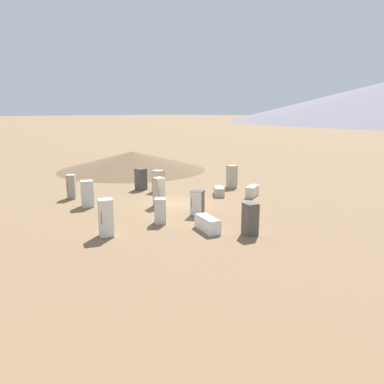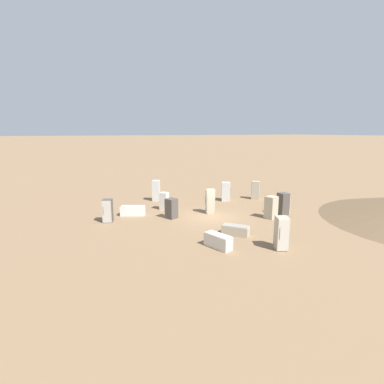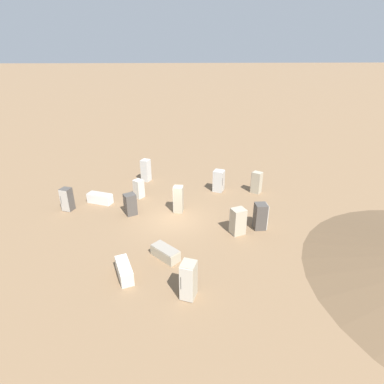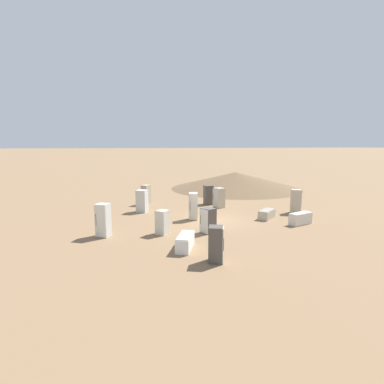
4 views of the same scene
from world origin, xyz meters
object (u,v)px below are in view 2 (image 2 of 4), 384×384
(discarded_fridge_12, at_px, (156,191))
(discarded_fridge_8, at_px, (255,190))
(discarded_fridge_5, at_px, (108,211))
(discarded_fridge_3, at_px, (226,191))
(discarded_fridge_4, at_px, (171,208))
(discarded_fridge_9, at_px, (271,207))
(discarded_fridge_1, at_px, (210,201))
(discarded_fridge_6, at_px, (281,233))
(discarded_fridge_2, at_px, (164,201))
(discarded_fridge_11, at_px, (235,230))
(discarded_fridge_0, at_px, (283,204))
(discarded_fridge_10, at_px, (218,241))
(discarded_fridge_7, at_px, (133,211))

(discarded_fridge_12, bearing_deg, discarded_fridge_8, -82.49)
(discarded_fridge_5, distance_m, discarded_fridge_8, 14.18)
(discarded_fridge_8, bearing_deg, discarded_fridge_3, 120.06)
(discarded_fridge_4, height_order, discarded_fridge_5, discarded_fridge_5)
(discarded_fridge_9, bearing_deg, discarded_fridge_1, 119.51)
(discarded_fridge_8, bearing_deg, discarded_fridge_9, -164.84)
(discarded_fridge_6, relative_size, discarded_fridge_9, 1.11)
(discarded_fridge_3, distance_m, discarded_fridge_6, 11.95)
(discarded_fridge_4, bearing_deg, discarded_fridge_8, -9.90)
(discarded_fridge_2, xyz_separation_m, discarded_fridge_11, (-1.81, 7.88, -0.41))
(discarded_fridge_9, bearing_deg, discarded_fridge_0, -2.06)
(discarded_fridge_6, height_order, discarded_fridge_10, discarded_fridge_6)
(discarded_fridge_10, bearing_deg, discarded_fridge_7, 90.10)
(discarded_fridge_6, bearing_deg, discarded_fridge_1, -66.58)
(discarded_fridge_2, relative_size, discarded_fridge_7, 0.73)
(discarded_fridge_1, xyz_separation_m, discarded_fridge_3, (-3.45, -3.20, -0.09))
(discarded_fridge_1, height_order, discarded_fridge_3, discarded_fridge_1)
(discarded_fridge_7, bearing_deg, discarded_fridge_9, 85.06)
(discarded_fridge_7, xyz_separation_m, discarded_fridge_8, (-12.06, -0.57, 0.50))
(discarded_fridge_9, xyz_separation_m, discarded_fridge_11, (4.46, 2.01, -0.52))
(discarded_fridge_0, relative_size, discarded_fridge_8, 0.98)
(discarded_fridge_0, distance_m, discarded_fridge_8, 5.52)
(discarded_fridge_7, xyz_separation_m, discarded_fridge_11, (-4.65, 7.20, -0.06))
(discarded_fridge_8, height_order, discarded_fridge_10, discarded_fridge_8)
(discarded_fridge_11, xyz_separation_m, discarded_fridge_12, (1.38, -11.24, 0.65))
(discarded_fridge_7, bearing_deg, discarded_fridge_1, 95.43)
(discarded_fridge_4, xyz_separation_m, discarded_fridge_9, (-6.70, 3.18, 0.08))
(discarded_fridge_4, distance_m, discarded_fridge_9, 7.42)
(discarded_fridge_6, xyz_separation_m, discarded_fridge_7, (5.62, -10.21, -0.55))
(discarded_fridge_3, bearing_deg, discarded_fridge_6, 11.62)
(discarded_fridge_0, xyz_separation_m, discarded_fridge_1, (4.96, -2.77, 0.11))
(discarded_fridge_5, xyz_separation_m, discarded_fridge_10, (-4.65, 7.62, -0.44))
(discarded_fridge_8, height_order, discarded_fridge_9, discarded_fridge_8)
(discarded_fridge_1, bearing_deg, discarded_fridge_0, -105.90)
(discarded_fridge_4, bearing_deg, discarded_fridge_10, -113.17)
(discarded_fridge_0, xyz_separation_m, discarded_fridge_8, (-1.40, -5.34, 0.01))
(discarded_fridge_3, xyz_separation_m, discarded_fridge_11, (4.50, 8.40, -0.56))
(discarded_fridge_0, relative_size, discarded_fridge_10, 0.96)
(discarded_fridge_9, xyz_separation_m, discarded_fridge_12, (5.84, -9.23, 0.12))
(discarded_fridge_0, height_order, discarded_fridge_10, discarded_fridge_0)
(discarded_fridge_0, height_order, discarded_fridge_4, discarded_fridge_0)
(discarded_fridge_7, height_order, discarded_fridge_12, discarded_fridge_12)
(discarded_fridge_7, relative_size, discarded_fridge_12, 1.02)
(discarded_fridge_2, distance_m, discarded_fridge_3, 6.33)
(discarded_fridge_6, bearing_deg, discarded_fridge_2, -51.70)
(discarded_fridge_2, xyz_separation_m, discarded_fridge_7, (2.84, 0.68, -0.35))
(discarded_fridge_0, height_order, discarded_fridge_2, discarded_fridge_0)
(discarded_fridge_5, height_order, discarded_fridge_6, discarded_fridge_6)
(discarded_fridge_3, distance_m, discarded_fridge_7, 9.24)
(discarded_fridge_7, distance_m, discarded_fridge_9, 10.50)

